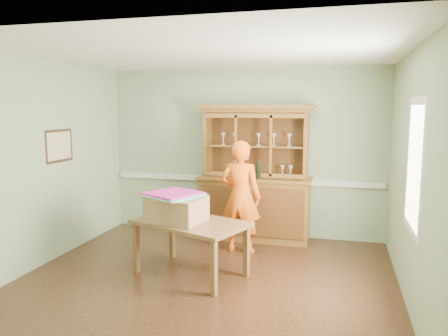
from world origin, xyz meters
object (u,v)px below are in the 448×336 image
(china_hutch, at_px, (254,192))
(person, at_px, (241,197))
(dining_table, at_px, (190,227))
(cardboard_box, at_px, (177,209))

(china_hutch, xyz_separation_m, person, (-0.06, -0.70, 0.07))
(dining_table, bearing_deg, person, 88.25)
(china_hutch, height_order, dining_table, china_hutch)
(dining_table, relative_size, person, 0.97)
(cardboard_box, bearing_deg, person, 61.68)
(dining_table, distance_m, person, 1.11)
(dining_table, height_order, person, person)
(person, bearing_deg, cardboard_box, 67.09)
(dining_table, distance_m, cardboard_box, 0.29)
(china_hutch, bearing_deg, person, -95.03)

